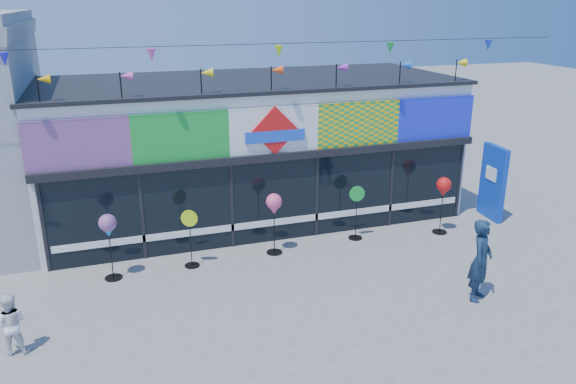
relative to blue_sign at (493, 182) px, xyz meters
name	(u,v)px	position (x,y,z in m)	size (l,w,h in m)	color
ground	(321,299)	(-6.70, -2.99, -1.12)	(80.00, 80.00, 0.00)	slate
kite_shop	(250,147)	(-6.70, 2.95, 0.92)	(16.00, 5.70, 5.31)	white
blue_sign	(493,182)	(0.00, 0.00, 0.00)	(0.27, 1.13, 2.24)	#0B37AE
spinner_0	(108,228)	(-11.03, -0.50, 0.18)	(0.41, 0.41, 1.63)	black
spinner_1	(190,237)	(-9.15, -0.44, -0.34)	(0.39, 0.38, 1.48)	black
spinner_2	(274,206)	(-6.97, -0.36, 0.19)	(0.42, 0.42, 1.64)	black
spinner_3	(356,211)	(-4.55, -0.17, -0.32)	(0.43, 0.39, 1.53)	black
spinner_4	(443,189)	(-2.09, -0.56, 0.19)	(0.42, 0.42, 1.65)	black
adult_man	(481,260)	(-3.42, -4.06, -0.19)	(0.68, 0.45, 1.87)	#13263C
child	(11,324)	(-12.90, -2.98, -0.52)	(0.59, 0.34, 1.21)	white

